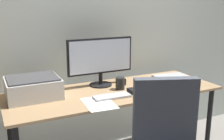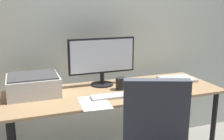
{
  "view_description": "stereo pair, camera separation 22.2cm",
  "coord_description": "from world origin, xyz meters",
  "views": [
    {
      "loc": [
        -0.95,
        -1.92,
        1.45
      ],
      "look_at": [
        -0.01,
        0.03,
        0.91
      ],
      "focal_mm": 42.98,
      "sensor_mm": 36.0,
      "label": 1
    },
    {
      "loc": [
        -0.75,
        -2.0,
        1.45
      ],
      "look_at": [
        -0.01,
        0.03,
        0.91
      ],
      "focal_mm": 42.98,
      "sensor_mm": 36.0,
      "label": 2
    }
  ],
  "objects": [
    {
      "name": "desk",
      "position": [
        0.0,
        0.0,
        0.66
      ],
      "size": [
        1.79,
        0.65,
        0.74
      ],
      "color": "tan",
      "rests_on": "ground"
    },
    {
      "name": "monitor",
      "position": [
        -0.05,
        0.18,
        0.98
      ],
      "size": [
        0.6,
        0.2,
        0.42
      ],
      "color": "black",
      "rests_on": "desk"
    },
    {
      "name": "mouse",
      "position": [
        0.1,
        -0.12,
        0.76
      ],
      "size": [
        0.06,
        0.1,
        0.03
      ],
      "primitive_type": "cube",
      "rotation": [
        0.0,
        0.0,
        0.01
      ],
      "color": "black",
      "rests_on": "desk"
    },
    {
      "name": "printer",
      "position": [
        -0.64,
        0.12,
        0.82
      ],
      "size": [
        0.4,
        0.34,
        0.16
      ],
      "color": "silver",
      "rests_on": "desk"
    },
    {
      "name": "laptop",
      "position": [
        0.66,
        0.09,
        0.75
      ],
      "size": [
        0.34,
        0.26,
        0.02
      ],
      "primitive_type": "cube",
      "rotation": [
        0.0,
        0.0,
        -0.11
      ],
      "color": "#B7BABC",
      "rests_on": "desk"
    },
    {
      "name": "paper_sheet",
      "position": [
        -0.24,
        -0.22,
        0.74
      ],
      "size": [
        0.23,
        0.31,
        0.0
      ],
      "primitive_type": "cube",
      "rotation": [
        0.0,
        0.0,
        -0.08
      ],
      "color": "white",
      "rests_on": "desk"
    },
    {
      "name": "coffee_mug",
      "position": [
        0.05,
        0.01,
        0.79
      ],
      "size": [
        0.09,
        0.08,
        0.1
      ],
      "color": "black",
      "rests_on": "desk"
    },
    {
      "name": "keyboard",
      "position": [
        -0.1,
        -0.15,
        0.75
      ],
      "size": [
        0.29,
        0.12,
        0.02
      ],
      "primitive_type": "cube",
      "rotation": [
        0.0,
        0.0,
        -0.05
      ],
      "color": "#B7BABC",
      "rests_on": "desk"
    },
    {
      "name": "back_wall",
      "position": [
        0.0,
        0.49,
        1.3
      ],
      "size": [
        6.4,
        0.1,
        2.6
      ],
      "primitive_type": "cube",
      "color": "beige",
      "rests_on": "ground"
    }
  ]
}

